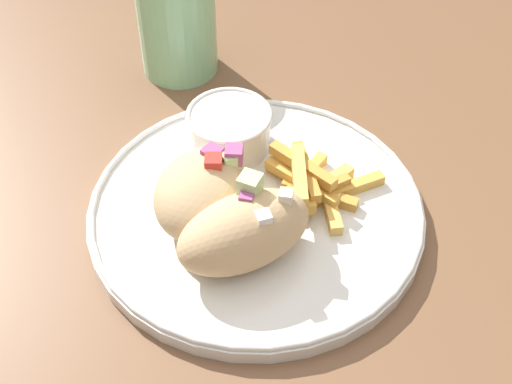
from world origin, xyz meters
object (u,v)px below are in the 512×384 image
Objects in this scene: pita_sandwich_far at (202,193)px; sauce_ramekin at (229,128)px; plate at (256,210)px; fries_pile at (312,184)px; water_glass at (177,27)px; pita_sandwich_near at (244,231)px.

pita_sandwich_far reaches higher than sauce_ramekin.
plate is at bearing -64.62° from pita_sandwich_far.
water_glass is at bearing 84.78° from fries_pile.
fries_pile is at bearing -19.09° from plate.
plate is 2.36× the size of pita_sandwich_far.
sauce_ramekin is at bearing -105.84° from water_glass.
water_glass is (0.12, 0.22, 0.01)m from pita_sandwich_far.
pita_sandwich_far is at bearing 156.21° from plate.
water_glass reaches higher than sauce_ramekin.
pita_sandwich_near is at bearing -167.85° from fries_pile.
pita_sandwich_near is 0.14m from sauce_ramekin.
pita_sandwich_far is 0.11m from fries_pile.
sauce_ramekin is at bearing -1.30° from pita_sandwich_far.
sauce_ramekin is at bearing 101.66° from fries_pile.
pita_sandwich_near reaches higher than plate.
water_glass reaches higher than pita_sandwich_near.
pita_sandwich_near reaches higher than pita_sandwich_far.
pita_sandwich_far is 0.10m from sauce_ramekin.
sauce_ramekin is (0.07, 0.12, -0.01)m from pita_sandwich_near.
pita_sandwich_far is 1.16× the size of fries_pile.
sauce_ramekin is 0.16m from water_glass.
fries_pile is at bearing -78.34° from sauce_ramekin.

